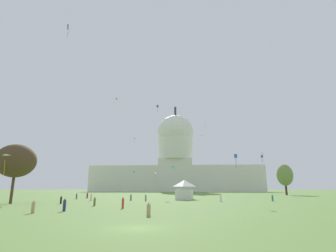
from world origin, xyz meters
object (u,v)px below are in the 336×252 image
(person_red_lawn_far_left, at_px, (123,203))
(person_white_back_center, at_px, (91,198))
(person_olive_near_tent, at_px, (95,202))
(kite_blue_low, at_px, (236,158))
(person_black_near_tree_east, at_px, (61,200))
(capitol_building, at_px, (176,163))
(kite_blue_low_b, at_px, (262,157))
(person_navy_mid_left, at_px, (64,205))
(event_tent, at_px, (184,190))
(tree_east_mid, at_px, (285,175))
(kite_cyan_low, at_px, (173,167))
(person_maroon_lawn_far_right, at_px, (87,196))
(kite_orange_high, at_px, (117,99))
(person_white_edge_west, at_px, (221,198))
(person_tan_front_center, at_px, (149,210))
(person_teal_mid_right, at_px, (272,198))
(kite_yellow_low, at_px, (244,176))
(kite_black_high, at_px, (68,28))
(kite_magenta_low, at_px, (262,154))
(tree_west_mid, at_px, (16,161))
(kite_cyan_high, at_px, (202,137))
(person_tan_back_left, at_px, (33,207))
(kite_lime_high, at_px, (135,139))
(kite_pink_high, at_px, (206,126))
(kite_white_low, at_px, (5,157))
(kite_turquoise_high, at_px, (183,120))
(person_denim_near_tree_west, at_px, (77,196))
(kite_gold_low, at_px, (156,174))
(person_grey_front_right, at_px, (131,198))
(kite_green_low, at_px, (134,172))
(kite_violet_high, at_px, (157,106))
(person_grey_front_left, at_px, (146,198))

(person_red_lawn_far_left, height_order, person_white_back_center, person_white_back_center)
(person_olive_near_tent, height_order, kite_blue_low, kite_blue_low)
(person_black_near_tree_east, xyz_separation_m, person_red_lawn_far_left, (15.45, -10.68, 0.08))
(capitol_building, height_order, kite_blue_low_b, capitol_building)
(person_navy_mid_left, bearing_deg, event_tent, 85.84)
(tree_east_mid, xyz_separation_m, kite_cyan_low, (-49.28, -4.63, 3.46))
(person_maroon_lawn_far_right, height_order, kite_orange_high, kite_orange_high)
(person_white_edge_west, xyz_separation_m, person_tan_front_center, (-12.22, -32.37, -0.05))
(capitol_building, relative_size, person_teal_mid_right, 85.39)
(person_black_near_tree_east, relative_size, kite_yellow_low, 0.99)
(kite_black_high, xyz_separation_m, kite_magenta_low, (55.19, 17.01, -34.05))
(tree_west_mid, distance_m, kite_cyan_high, 134.67)
(person_tan_back_left, distance_m, kite_blue_low_b, 95.64)
(person_teal_mid_right, distance_m, kite_blue_low, 19.42)
(person_teal_mid_right, bearing_deg, event_tent, -12.58)
(person_red_lawn_far_left, bearing_deg, kite_lime_high, 25.65)
(kite_blue_low, bearing_deg, person_tan_front_center, 86.24)
(tree_east_mid, distance_m, kite_pink_high, 53.76)
(person_white_edge_west, relative_size, person_red_lawn_far_left, 0.94)
(kite_white_low, relative_size, kite_blue_low_b, 1.27)
(kite_turquoise_high, distance_m, kite_cyan_low, 85.94)
(kite_orange_high, relative_size, kite_yellow_low, 0.70)
(kite_lime_high, bearing_deg, kite_blue_low_b, -0.55)
(tree_west_mid, relative_size, person_navy_mid_left, 6.99)
(person_white_edge_west, relative_size, person_teal_mid_right, 1.02)
(kite_cyan_high, bearing_deg, person_tan_back_left, 113.30)
(person_denim_near_tree_west, bearing_deg, kite_black_high, 1.11)
(person_navy_mid_left, relative_size, person_white_back_center, 0.99)
(person_tan_front_center, bearing_deg, capitol_building, 112.58)
(person_tan_back_left, xyz_separation_m, kite_blue_low_b, (51.14, 79.41, 15.04))
(person_black_near_tree_east, relative_size, kite_pink_high, 0.49)
(event_tent, bearing_deg, person_tan_front_center, -90.65)
(person_tan_front_center, bearing_deg, kite_gold_low, 117.59)
(tree_west_mid, xyz_separation_m, person_white_back_center, (11.96, 13.18, -7.91))
(capitol_building, xyz_separation_m, kite_white_low, (-24.80, -166.53, -13.91))
(kite_pink_high, relative_size, kite_turquoise_high, 0.85)
(event_tent, bearing_deg, kite_black_high, -153.88)
(tree_west_mid, relative_size, person_grey_front_right, 7.54)
(person_tan_back_left, bearing_deg, kite_blue_low_b, -57.01)
(event_tent, height_order, kite_green_low, kite_green_low)
(person_tan_back_left, xyz_separation_m, kite_violet_high, (4.95, 93.80, 43.04))
(capitol_building, bearing_deg, kite_green_low, -103.11)
(kite_white_low, bearing_deg, person_maroon_lawn_far_right, 81.03)
(event_tent, xyz_separation_m, person_grey_front_left, (-9.35, -10.00, -1.95))
(kite_blue_low, relative_size, kite_white_low, 0.69)
(person_grey_front_left, bearing_deg, tree_west_mid, 48.25)
(person_olive_near_tent, bearing_deg, person_maroon_lawn_far_right, 139.76)
(person_olive_near_tent, bearing_deg, kite_lime_high, 125.70)
(person_tan_back_left, xyz_separation_m, kite_pink_high, (31.13, 118.79, 38.34))
(event_tent, bearing_deg, kite_gold_low, 104.97)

